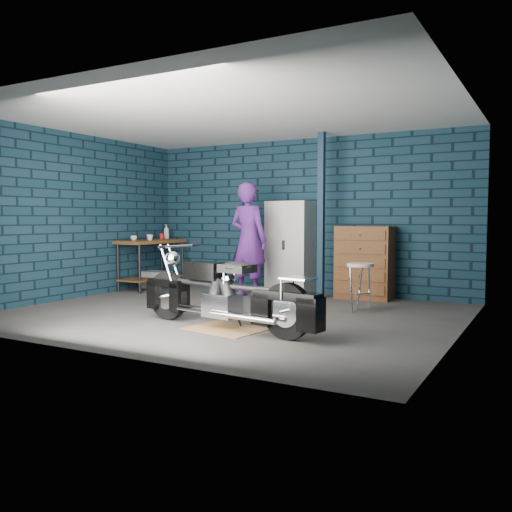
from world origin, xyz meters
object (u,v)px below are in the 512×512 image
(shop_stool, at_px, (360,288))
(person, at_px, (248,240))
(tool_chest, at_px, (364,263))
(workbench, at_px, (152,264))
(locker, at_px, (290,248))
(storage_bin, at_px, (156,280))
(motorcycle, at_px, (226,288))

(shop_stool, bearing_deg, person, 166.41)
(tool_chest, height_order, shop_stool, tool_chest)
(tool_chest, bearing_deg, workbench, -170.34)
(locker, distance_m, shop_stool, 2.12)
(person, bearing_deg, shop_stool, 173.58)
(storage_bin, bearing_deg, person, -4.48)
(storage_bin, bearing_deg, workbench, -100.96)
(person, height_order, tool_chest, person)
(shop_stool, bearing_deg, workbench, 172.35)
(person, distance_m, tool_chest, 1.93)
(workbench, distance_m, storage_bin, 0.32)
(motorcycle, height_order, locker, locker)
(workbench, height_order, person, person)
(person, bearing_deg, workbench, 5.52)
(tool_chest, bearing_deg, shop_stool, -75.06)
(motorcycle, bearing_deg, person, 123.36)
(locker, bearing_deg, motorcycle, -78.34)
(storage_bin, xyz_separation_m, shop_stool, (4.19, -0.67, 0.18))
(workbench, relative_size, shop_stool, 2.04)
(person, distance_m, locker, 0.85)
(person, xyz_separation_m, storage_bin, (-2.10, 0.16, -0.79))
(workbench, distance_m, motorcycle, 4.05)
(shop_stool, bearing_deg, storage_bin, 170.93)
(locker, relative_size, shop_stool, 2.35)
(workbench, bearing_deg, locker, 14.56)
(motorcycle, distance_m, locker, 3.23)
(workbench, relative_size, locker, 0.87)
(motorcycle, relative_size, locker, 1.39)
(workbench, bearing_deg, person, -1.65)
(motorcycle, height_order, person, person)
(motorcycle, xyz_separation_m, person, (-1.07, 2.43, 0.46))
(person, xyz_separation_m, shop_stool, (2.09, -0.50, -0.61))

